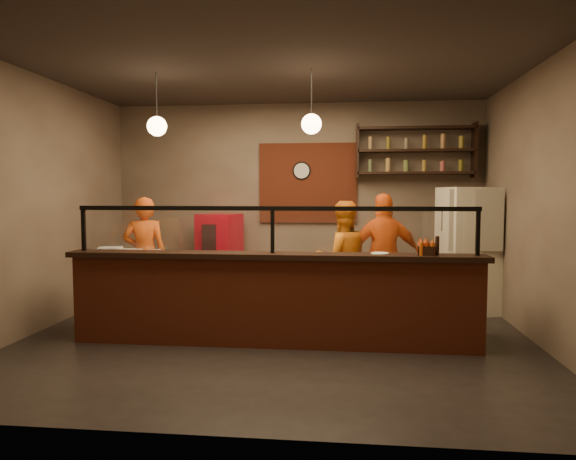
# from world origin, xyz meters

# --- Properties ---
(floor) EXTENTS (6.00, 6.00, 0.00)m
(floor) POSITION_xyz_m (0.00, 0.00, 0.00)
(floor) COLOR black
(floor) RESTS_ON ground
(ceiling) EXTENTS (6.00, 6.00, 0.00)m
(ceiling) POSITION_xyz_m (0.00, 0.00, 3.20)
(ceiling) COLOR #342D28
(ceiling) RESTS_ON wall_back
(wall_back) EXTENTS (6.00, 0.00, 6.00)m
(wall_back) POSITION_xyz_m (0.00, 2.50, 1.60)
(wall_back) COLOR #7A6B5A
(wall_back) RESTS_ON floor
(wall_left) EXTENTS (0.00, 5.00, 5.00)m
(wall_left) POSITION_xyz_m (-3.00, 0.00, 1.60)
(wall_left) COLOR #7A6B5A
(wall_left) RESTS_ON floor
(wall_right) EXTENTS (0.00, 5.00, 5.00)m
(wall_right) POSITION_xyz_m (3.00, 0.00, 1.60)
(wall_right) COLOR #7A6B5A
(wall_right) RESTS_ON floor
(wall_front) EXTENTS (6.00, 0.00, 6.00)m
(wall_front) POSITION_xyz_m (0.00, -2.50, 1.60)
(wall_front) COLOR #7A6B5A
(wall_front) RESTS_ON floor
(brick_patch) EXTENTS (1.60, 0.04, 1.30)m
(brick_patch) POSITION_xyz_m (0.20, 2.47, 1.90)
(brick_patch) COLOR maroon
(brick_patch) RESTS_ON wall_back
(service_counter) EXTENTS (4.60, 0.25, 1.00)m
(service_counter) POSITION_xyz_m (0.00, -0.30, 0.50)
(service_counter) COLOR maroon
(service_counter) RESTS_ON floor
(counter_ledge) EXTENTS (4.70, 0.37, 0.06)m
(counter_ledge) POSITION_xyz_m (0.00, -0.30, 1.03)
(counter_ledge) COLOR black
(counter_ledge) RESTS_ON service_counter
(worktop_cabinet) EXTENTS (4.60, 0.75, 0.85)m
(worktop_cabinet) POSITION_xyz_m (0.00, 0.20, 0.42)
(worktop_cabinet) COLOR gray
(worktop_cabinet) RESTS_ON floor
(worktop) EXTENTS (4.60, 0.75, 0.05)m
(worktop) POSITION_xyz_m (0.00, 0.20, 0.88)
(worktop) COLOR white
(worktop) RESTS_ON worktop_cabinet
(sneeze_guard) EXTENTS (4.50, 0.05, 0.52)m
(sneeze_guard) POSITION_xyz_m (0.00, -0.30, 1.37)
(sneeze_guard) COLOR white
(sneeze_guard) RESTS_ON counter_ledge
(wall_shelving) EXTENTS (1.84, 0.28, 0.85)m
(wall_shelving) POSITION_xyz_m (1.90, 2.32, 2.40)
(wall_shelving) COLOR black
(wall_shelving) RESTS_ON wall_back
(wall_clock) EXTENTS (0.30, 0.04, 0.30)m
(wall_clock) POSITION_xyz_m (0.10, 2.46, 2.10)
(wall_clock) COLOR black
(wall_clock) RESTS_ON wall_back
(pendant_left) EXTENTS (0.24, 0.24, 0.77)m
(pendant_left) POSITION_xyz_m (-1.50, 0.20, 2.55)
(pendant_left) COLOR black
(pendant_left) RESTS_ON ceiling
(pendant_right) EXTENTS (0.24, 0.24, 0.77)m
(pendant_right) POSITION_xyz_m (0.40, 0.20, 2.55)
(pendant_right) COLOR black
(pendant_right) RESTS_ON ceiling
(cook_left) EXTENTS (0.68, 0.52, 1.68)m
(cook_left) POSITION_xyz_m (-2.05, 1.10, 0.84)
(cook_left) COLOR #E25515
(cook_left) RESTS_ON floor
(cook_mid) EXTENTS (0.93, 0.81, 1.63)m
(cook_mid) POSITION_xyz_m (0.78, 1.10, 0.81)
(cook_mid) COLOR orange
(cook_mid) RESTS_ON floor
(cook_right) EXTENTS (1.06, 0.54, 1.73)m
(cook_right) POSITION_xyz_m (1.35, 1.12, 0.87)
(cook_right) COLOR #E85B15
(cook_right) RESTS_ON floor
(fridge) EXTENTS (0.90, 0.87, 1.82)m
(fridge) POSITION_xyz_m (2.60, 1.67, 0.91)
(fridge) COLOR #EBE7C7
(fridge) RESTS_ON floor
(red_cooler) EXTENTS (0.73, 0.69, 1.40)m
(red_cooler) POSITION_xyz_m (-1.21, 2.15, 0.70)
(red_cooler) COLOR #B00B1D
(red_cooler) RESTS_ON floor
(pizza_dough) EXTENTS (0.58, 0.58, 0.01)m
(pizza_dough) POSITION_xyz_m (0.79, 0.16, 0.91)
(pizza_dough) COLOR silver
(pizza_dough) RESTS_ON worktop
(prep_tub_a) EXTENTS (0.29, 0.25, 0.13)m
(prep_tub_a) POSITION_xyz_m (-1.86, 0.11, 0.97)
(prep_tub_a) COLOR white
(prep_tub_a) RESTS_ON worktop
(prep_tub_b) EXTENTS (0.35, 0.32, 0.15)m
(prep_tub_b) POSITION_xyz_m (-2.15, 0.23, 0.97)
(prep_tub_b) COLOR white
(prep_tub_b) RESTS_ON worktop
(prep_tub_c) EXTENTS (0.35, 0.32, 0.14)m
(prep_tub_c) POSITION_xyz_m (-1.54, -0.02, 0.97)
(prep_tub_c) COLOR silver
(prep_tub_c) RESTS_ON worktop
(rolling_pin) EXTENTS (0.38, 0.07, 0.06)m
(rolling_pin) POSITION_xyz_m (-1.33, 0.21, 0.93)
(rolling_pin) COLOR gold
(rolling_pin) RESTS_ON worktop
(condiment_caddy) EXTENTS (0.20, 0.16, 0.10)m
(condiment_caddy) POSITION_xyz_m (1.68, -0.31, 1.11)
(condiment_caddy) COLOR black
(condiment_caddy) RESTS_ON counter_ledge
(pepper_mill) EXTENTS (0.05, 0.05, 0.20)m
(pepper_mill) POSITION_xyz_m (1.80, -0.28, 1.16)
(pepper_mill) COLOR black
(pepper_mill) RESTS_ON counter_ledge
(small_plate) EXTENTS (0.20, 0.20, 0.01)m
(small_plate) POSITION_xyz_m (1.19, -0.27, 1.07)
(small_plate) COLOR white
(small_plate) RESTS_ON counter_ledge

